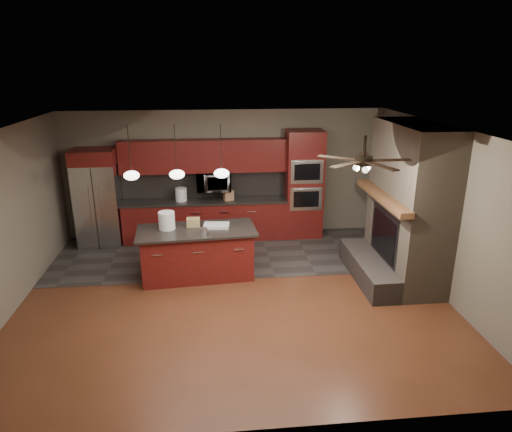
{
  "coord_description": "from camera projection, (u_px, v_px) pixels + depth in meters",
  "views": [
    {
      "loc": [
        -0.33,
        -6.89,
        3.76
      ],
      "look_at": [
        0.43,
        0.6,
        1.21
      ],
      "focal_mm": 32.0,
      "sensor_mm": 36.0,
      "label": 1
    }
  ],
  "objects": [
    {
      "name": "cardboard_box",
      "position": [
        193.0,
        222.0,
        8.28
      ],
      "size": [
        0.24,
        0.17,
        0.15
      ],
      "primitive_type": "cube",
      "rotation": [
        0.0,
        0.0,
        0.0
      ],
      "color": "#A58855",
      "rests_on": "kitchen_island"
    },
    {
      "name": "paint_tray",
      "position": [
        216.0,
        226.0,
        8.26
      ],
      "size": [
        0.49,
        0.37,
        0.05
      ],
      "primitive_type": "cube",
      "rotation": [
        0.0,
        0.0,
        -0.1
      ],
      "color": "silver",
      "rests_on": "kitchen_island"
    },
    {
      "name": "left_wall",
      "position": [
        4.0,
        225.0,
        6.94
      ],
      "size": [
        0.02,
        6.0,
        2.8
      ],
      "primitive_type": "cube",
      "color": "#6A6255",
      "rests_on": "ground"
    },
    {
      "name": "paint_can",
      "position": [
        203.0,
        231.0,
        7.91
      ],
      "size": [
        0.19,
        0.19,
        0.1
      ],
      "primitive_type": "cylinder",
      "rotation": [
        0.0,
        0.0,
        -0.22
      ],
      "color": "silver",
      "rests_on": "kitchen_island"
    },
    {
      "name": "white_bucket",
      "position": [
        167.0,
        221.0,
        8.12
      ],
      "size": [
        0.29,
        0.29,
        0.32
      ],
      "primitive_type": "cylinder",
      "rotation": [
        0.0,
        0.0,
        0.01
      ],
      "color": "white",
      "rests_on": "kitchen_island"
    },
    {
      "name": "ceiling_fan",
      "position": [
        364.0,
        160.0,
        6.36
      ],
      "size": [
        1.27,
        1.33,
        0.41
      ],
      "color": "black",
      "rests_on": "ceiling"
    },
    {
      "name": "ground",
      "position": [
        234.0,
        296.0,
        7.73
      ],
      "size": [
        7.0,
        7.0,
        0.0
      ],
      "primitive_type": "plane",
      "color": "#5E2E1C",
      "rests_on": "ground"
    },
    {
      "name": "back_wall",
      "position": [
        226.0,
        174.0,
        10.11
      ],
      "size": [
        7.0,
        0.02,
        2.8
      ],
      "primitive_type": "cube",
      "color": "#6A6255",
      "rests_on": "ground"
    },
    {
      "name": "ceiling",
      "position": [
        232.0,
        129.0,
        6.83
      ],
      "size": [
        7.0,
        6.0,
        0.02
      ],
      "primitive_type": "cube",
      "color": "white",
      "rests_on": "back_wall"
    },
    {
      "name": "slate_tile_patch",
      "position": [
        230.0,
        253.0,
        9.42
      ],
      "size": [
        7.0,
        2.4,
        0.01
      ],
      "primitive_type": "cube",
      "color": "#363331",
      "rests_on": "ground"
    },
    {
      "name": "kitchen_island",
      "position": [
        197.0,
        253.0,
        8.29
      ],
      "size": [
        2.17,
        1.12,
        0.92
      ],
      "rotation": [
        0.0,
        0.0,
        0.08
      ],
      "color": "maroon",
      "rests_on": "ground"
    },
    {
      "name": "refrigerator",
      "position": [
        98.0,
        198.0,
        9.6
      ],
      "size": [
        0.89,
        0.75,
        2.07
      ],
      "color": "silver",
      "rests_on": "ground"
    },
    {
      "name": "oven_tower",
      "position": [
        304.0,
        185.0,
        10.04
      ],
      "size": [
        0.8,
        0.63,
        2.38
      ],
      "color": "maroon",
      "rests_on": "ground"
    },
    {
      "name": "right_wall",
      "position": [
        442.0,
        211.0,
        7.61
      ],
      "size": [
        0.02,
        6.0,
        2.8
      ],
      "primitive_type": "cube",
      "color": "#6A6255",
      "rests_on": "ground"
    },
    {
      "name": "counter_box",
      "position": [
        229.0,
        195.0,
        9.9
      ],
      "size": [
        0.23,
        0.2,
        0.22
      ],
      "primitive_type": "cube",
      "rotation": [
        0.0,
        0.0,
        0.3
      ],
      "color": "#A47555",
      "rests_on": "back_cabinetry"
    },
    {
      "name": "back_cabinetry",
      "position": [
        205.0,
        200.0,
        9.98
      ],
      "size": [
        3.59,
        0.64,
        2.2
      ],
      "color": "maroon",
      "rests_on": "ground"
    },
    {
      "name": "counter_bucket",
      "position": [
        181.0,
        194.0,
        9.84
      ],
      "size": [
        0.25,
        0.25,
        0.28
      ],
      "primitive_type": "cylinder",
      "rotation": [
        0.0,
        0.0,
        0.02
      ],
      "color": "white",
      "rests_on": "back_cabinetry"
    },
    {
      "name": "pendant_center",
      "position": [
        177.0,
        174.0,
        7.67
      ],
      "size": [
        0.26,
        0.26,
        0.92
      ],
      "color": "black",
      "rests_on": "ceiling"
    },
    {
      "name": "pendant_left",
      "position": [
        132.0,
        175.0,
        7.6
      ],
      "size": [
        0.26,
        0.26,
        0.92
      ],
      "color": "black",
      "rests_on": "ceiling"
    },
    {
      "name": "microwave",
      "position": [
        214.0,
        181.0,
        9.88
      ],
      "size": [
        0.73,
        0.41,
        0.5
      ],
      "primitive_type": "imported",
      "color": "silver",
      "rests_on": "back_cabinetry"
    },
    {
      "name": "pendant_right",
      "position": [
        222.0,
        173.0,
        7.74
      ],
      "size": [
        0.26,
        0.26,
        0.92
      ],
      "color": "black",
      "rests_on": "ceiling"
    },
    {
      "name": "fireplace_column",
      "position": [
        405.0,
        210.0,
        7.98
      ],
      "size": [
        1.3,
        2.1,
        2.8
      ],
      "color": "#6C5F4D",
      "rests_on": "ground"
    }
  ]
}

